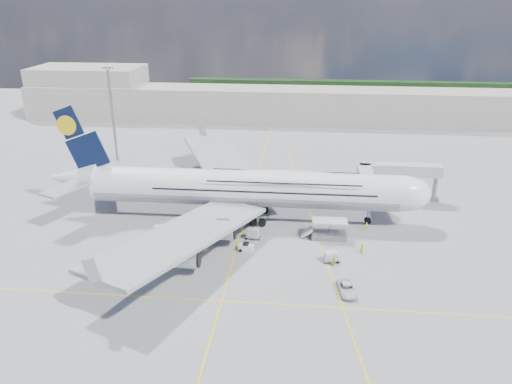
# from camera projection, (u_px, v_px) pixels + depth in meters

# --- Properties ---
(ground) EXTENTS (300.00, 300.00, 0.00)m
(ground) POSITION_uv_depth(u_px,v_px,m) (239.00, 241.00, 93.93)
(ground) COLOR gray
(ground) RESTS_ON ground
(taxi_line_main) EXTENTS (0.25, 220.00, 0.01)m
(taxi_line_main) POSITION_uv_depth(u_px,v_px,m) (239.00, 241.00, 93.93)
(taxi_line_main) COLOR yellow
(taxi_line_main) RESTS_ON ground
(taxi_line_cross) EXTENTS (120.00, 0.25, 0.01)m
(taxi_line_cross) POSITION_uv_depth(u_px,v_px,m) (221.00, 301.00, 75.44)
(taxi_line_cross) COLOR yellow
(taxi_line_cross) RESTS_ON ground
(taxi_line_diag) EXTENTS (14.16, 99.06, 0.01)m
(taxi_line_diag) POSITION_uv_depth(u_px,v_px,m) (313.00, 221.00, 101.90)
(taxi_line_diag) COLOR yellow
(taxi_line_diag) RESTS_ON ground
(airliner) EXTENTS (77.26, 79.15, 23.71)m
(airliner) POSITION_uv_depth(u_px,v_px,m) (246.00, 188.00, 100.62)
(airliner) COLOR white
(airliner) RESTS_ON ground
(jet_bridge) EXTENTS (18.80, 12.10, 8.50)m
(jet_bridge) POSITION_uv_depth(u_px,v_px,m) (387.00, 174.00, 108.05)
(jet_bridge) COLOR #B7B7BC
(jet_bridge) RESTS_ON ground
(cargo_loader) EXTENTS (8.53, 3.20, 3.67)m
(cargo_loader) POSITION_uv_depth(u_px,v_px,m) (328.00, 232.00, 94.62)
(cargo_loader) COLOR silver
(cargo_loader) RESTS_ON ground
(light_mast) EXTENTS (3.00, 0.70, 25.50)m
(light_mast) POSITION_uv_depth(u_px,v_px,m) (113.00, 114.00, 134.30)
(light_mast) COLOR gray
(light_mast) RESTS_ON ground
(terminal) EXTENTS (180.00, 16.00, 12.00)m
(terminal) POSITION_uv_depth(u_px,v_px,m) (273.00, 105.00, 179.55)
(terminal) COLOR #B2AD9E
(terminal) RESTS_ON ground
(hangar) EXTENTS (40.00, 22.00, 18.00)m
(hangar) POSITION_uv_depth(u_px,v_px,m) (90.00, 91.00, 189.44)
(hangar) COLOR #B2AD9E
(hangar) RESTS_ON ground
(tree_line) EXTENTS (160.00, 6.00, 8.00)m
(tree_line) POSITION_uv_depth(u_px,v_px,m) (371.00, 90.00, 218.26)
(tree_line) COLOR #193814
(tree_line) RESTS_ON ground
(dolly_row_a) EXTENTS (3.37, 2.36, 0.45)m
(dolly_row_a) POSITION_uv_depth(u_px,v_px,m) (161.00, 256.00, 87.83)
(dolly_row_a) COLOR gray
(dolly_row_a) RESTS_ON ground
(dolly_row_b) EXTENTS (3.09, 1.93, 1.84)m
(dolly_row_b) POSITION_uv_depth(u_px,v_px,m) (160.00, 230.00, 95.82)
(dolly_row_b) COLOR gray
(dolly_row_b) RESTS_ON ground
(dolly_row_c) EXTENTS (3.19, 1.96, 1.92)m
(dolly_row_c) POSITION_uv_depth(u_px,v_px,m) (163.00, 253.00, 87.37)
(dolly_row_c) COLOR gray
(dolly_row_c) RESTS_ON ground
(dolly_back) EXTENTS (3.35, 2.56, 0.44)m
(dolly_back) POSITION_uv_depth(u_px,v_px,m) (157.00, 240.00, 93.37)
(dolly_back) COLOR gray
(dolly_back) RESTS_ON ground
(dolly_nose_far) EXTENTS (3.14, 2.11, 1.82)m
(dolly_nose_far) POSITION_uv_depth(u_px,v_px,m) (331.00, 257.00, 86.22)
(dolly_nose_far) COLOR gray
(dolly_nose_far) RESTS_ON ground
(dolly_nose_near) EXTENTS (3.18, 1.99, 1.90)m
(dolly_nose_near) POSITION_uv_depth(u_px,v_px,m) (253.00, 234.00, 94.35)
(dolly_nose_near) COLOR gray
(dolly_nose_near) RESTS_ON ground
(baggage_tug) EXTENTS (2.82, 1.67, 1.65)m
(baggage_tug) POSITION_uv_depth(u_px,v_px,m) (246.00, 247.00, 89.87)
(baggage_tug) COLOR white
(baggage_tug) RESTS_ON ground
(catering_truck_inner) EXTENTS (6.92, 3.76, 3.91)m
(catering_truck_inner) POSITION_uv_depth(u_px,v_px,m) (189.00, 182.00, 117.98)
(catering_truck_inner) COLOR gray
(catering_truck_inner) RESTS_ON ground
(catering_truck_outer) EXTENTS (7.87, 3.86, 4.52)m
(catering_truck_outer) POSITION_uv_depth(u_px,v_px,m) (209.00, 152.00, 139.88)
(catering_truck_outer) COLOR gray
(catering_truck_outer) RESTS_ON ground
(service_van) EXTENTS (3.20, 5.65, 1.49)m
(service_van) POSITION_uv_depth(u_px,v_px,m) (347.00, 289.00, 77.24)
(service_van) COLOR silver
(service_van) RESTS_ON ground
(crew_nose) EXTENTS (0.66, 0.70, 1.61)m
(crew_nose) POSITION_uv_depth(u_px,v_px,m) (367.00, 226.00, 97.91)
(crew_nose) COLOR #B1E618
(crew_nose) RESTS_ON ground
(crew_loader) EXTENTS (1.04, 1.08, 1.75)m
(crew_loader) POSITION_uv_depth(u_px,v_px,m) (333.00, 261.00, 84.91)
(crew_loader) COLOR #BBDB17
(crew_loader) RESTS_ON ground
(crew_wing) EXTENTS (0.37, 0.88, 1.50)m
(crew_wing) POSITION_uv_depth(u_px,v_px,m) (195.00, 252.00, 88.18)
(crew_wing) COLOR #C7F319
(crew_wing) RESTS_ON ground
(crew_van) EXTENTS (0.93, 1.09, 1.89)m
(crew_van) POSITION_uv_depth(u_px,v_px,m) (362.00, 248.00, 89.12)
(crew_van) COLOR #ADEC18
(crew_van) RESTS_ON ground
(crew_tug) EXTENTS (1.38, 1.09, 1.87)m
(crew_tug) POSITION_uv_depth(u_px,v_px,m) (206.00, 247.00, 89.54)
(crew_tug) COLOR #E8F519
(crew_tug) RESTS_ON ground
(cone_nose) EXTENTS (0.46, 0.46, 0.59)m
(cone_nose) POSITION_uv_depth(u_px,v_px,m) (386.00, 212.00, 105.57)
(cone_nose) COLOR orange
(cone_nose) RESTS_ON ground
(cone_wing_left_inner) EXTENTS (0.43, 0.43, 0.55)m
(cone_wing_left_inner) POSITION_uv_depth(u_px,v_px,m) (235.00, 201.00, 111.23)
(cone_wing_left_inner) COLOR orange
(cone_wing_left_inner) RESTS_ON ground
(cone_wing_left_outer) EXTENTS (0.48, 0.48, 0.61)m
(cone_wing_left_outer) POSITION_uv_depth(u_px,v_px,m) (182.00, 166.00, 133.99)
(cone_wing_left_outer) COLOR orange
(cone_wing_left_outer) RESTS_ON ground
(cone_wing_right_inner) EXTENTS (0.39, 0.39, 0.49)m
(cone_wing_right_inner) POSITION_uv_depth(u_px,v_px,m) (140.00, 266.00, 84.55)
(cone_wing_right_inner) COLOR orange
(cone_wing_right_inner) RESTS_ON ground
(cone_wing_right_outer) EXTENTS (0.49, 0.49, 0.63)m
(cone_wing_right_outer) POSITION_uv_depth(u_px,v_px,m) (124.00, 270.00, 83.42)
(cone_wing_right_outer) COLOR orange
(cone_wing_right_outer) RESTS_ON ground
(cone_tail) EXTENTS (0.40, 0.40, 0.51)m
(cone_tail) POSITION_uv_depth(u_px,v_px,m) (97.00, 209.00, 107.22)
(cone_tail) COLOR orange
(cone_tail) RESTS_ON ground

